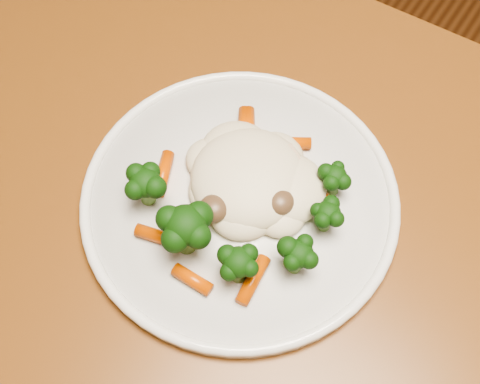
{
  "coord_description": "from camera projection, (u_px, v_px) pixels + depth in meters",
  "views": [
    {
      "loc": [
        -0.03,
        -0.42,
        1.24
      ],
      "look_at": [
        -0.17,
        -0.21,
        0.77
      ],
      "focal_mm": 45.0,
      "sensor_mm": 36.0,
      "label": 1
    }
  ],
  "objects": [
    {
      "name": "dining_table",
      "position": [
        278.0,
        335.0,
        0.61
      ],
      "size": [
        1.11,
        0.76,
        0.75
      ],
      "rotation": [
        0.0,
        0.0,
        0.03
      ],
      "color": "brown",
      "rests_on": "ground"
    },
    {
      "name": "plate",
      "position": [
        240.0,
        200.0,
        0.55
      ],
      "size": [
        0.29,
        0.29,
        0.01
      ],
      "primitive_type": "cylinder",
      "color": "white",
      "rests_on": "dining_table"
    },
    {
      "name": "meal",
      "position": [
        241.0,
        193.0,
        0.53
      ],
      "size": [
        0.19,
        0.19,
        0.05
      ],
      "color": "beige",
      "rests_on": "plate"
    }
  ]
}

